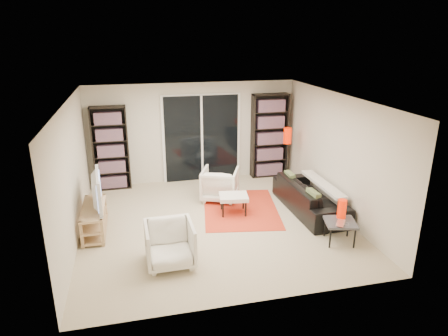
{
  "coord_description": "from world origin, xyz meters",
  "views": [
    {
      "loc": [
        -1.44,
        -6.86,
        3.5
      ],
      "look_at": [
        0.25,
        0.3,
        1.0
      ],
      "focal_mm": 32.0,
      "sensor_mm": 36.0,
      "label": 1
    }
  ],
  "objects_px": {
    "side_table": "(340,223)",
    "tv_stand": "(94,219)",
    "armchair_front": "(170,244)",
    "sofa": "(310,197)",
    "armchair_back": "(220,184)",
    "bookshelf_left": "(111,148)",
    "floor_lamp": "(287,141)",
    "ottoman": "(233,198)",
    "bookshelf_right": "(269,136)"
  },
  "relations": [
    {
      "from": "sofa",
      "to": "armchair_front",
      "type": "height_order",
      "value": "armchair_front"
    },
    {
      "from": "armchair_back",
      "to": "sofa",
      "type": "bearing_deg",
      "value": 171.49
    },
    {
      "from": "tv_stand",
      "to": "floor_lamp",
      "type": "distance_m",
      "value": 4.69
    },
    {
      "from": "side_table",
      "to": "floor_lamp",
      "type": "distance_m",
      "value": 3.03
    },
    {
      "from": "floor_lamp",
      "to": "sofa",
      "type": "bearing_deg",
      "value": -93.72
    },
    {
      "from": "bookshelf_right",
      "to": "side_table",
      "type": "bearing_deg",
      "value": -88.98
    },
    {
      "from": "side_table",
      "to": "tv_stand",
      "type": "bearing_deg",
      "value": 161.79
    },
    {
      "from": "armchair_front",
      "to": "armchair_back",
      "type": "bearing_deg",
      "value": 59.4
    },
    {
      "from": "ottoman",
      "to": "side_table",
      "type": "xyz_separation_m",
      "value": [
        1.51,
        -1.57,
        0.01
      ]
    },
    {
      "from": "bookshelf_left",
      "to": "armchair_back",
      "type": "bearing_deg",
      "value": -28.09
    },
    {
      "from": "sofa",
      "to": "bookshelf_left",
      "type": "bearing_deg",
      "value": 59.27
    },
    {
      "from": "tv_stand",
      "to": "ottoman",
      "type": "distance_m",
      "value": 2.7
    },
    {
      "from": "bookshelf_right",
      "to": "sofa",
      "type": "height_order",
      "value": "bookshelf_right"
    },
    {
      "from": "bookshelf_left",
      "to": "tv_stand",
      "type": "relative_size",
      "value": 1.57
    },
    {
      "from": "bookshelf_left",
      "to": "ottoman",
      "type": "relative_size",
      "value": 3.07
    },
    {
      "from": "floor_lamp",
      "to": "ottoman",
      "type": "bearing_deg",
      "value": -140.54
    },
    {
      "from": "floor_lamp",
      "to": "tv_stand",
      "type": "bearing_deg",
      "value": -160.3
    },
    {
      "from": "floor_lamp",
      "to": "armchair_front",
      "type": "bearing_deg",
      "value": -136.41
    },
    {
      "from": "armchair_back",
      "to": "ottoman",
      "type": "distance_m",
      "value": 0.79
    },
    {
      "from": "bookshelf_right",
      "to": "tv_stand",
      "type": "height_order",
      "value": "bookshelf_right"
    },
    {
      "from": "ottoman",
      "to": "bookshelf_left",
      "type": "bearing_deg",
      "value": 140.09
    },
    {
      "from": "bookshelf_right",
      "to": "armchair_back",
      "type": "height_order",
      "value": "bookshelf_right"
    },
    {
      "from": "armchair_back",
      "to": "floor_lamp",
      "type": "height_order",
      "value": "floor_lamp"
    },
    {
      "from": "sofa",
      "to": "floor_lamp",
      "type": "relative_size",
      "value": 1.51
    },
    {
      "from": "armchair_back",
      "to": "bookshelf_right",
      "type": "bearing_deg",
      "value": -119.05
    },
    {
      "from": "tv_stand",
      "to": "armchair_front",
      "type": "xyz_separation_m",
      "value": [
        1.24,
        -1.41,
        0.09
      ]
    },
    {
      "from": "tv_stand",
      "to": "ottoman",
      "type": "relative_size",
      "value": 1.95
    },
    {
      "from": "sofa",
      "to": "ottoman",
      "type": "xyz_separation_m",
      "value": [
        -1.56,
        0.23,
        0.04
      ]
    },
    {
      "from": "bookshelf_left",
      "to": "sofa",
      "type": "xyz_separation_m",
      "value": [
        3.97,
        -2.23,
        -0.67
      ]
    },
    {
      "from": "bookshelf_left",
      "to": "armchair_front",
      "type": "bearing_deg",
      "value": -75.15
    },
    {
      "from": "armchair_front",
      "to": "side_table",
      "type": "relative_size",
      "value": 1.21
    },
    {
      "from": "armchair_front",
      "to": "ottoman",
      "type": "height_order",
      "value": "armchair_front"
    },
    {
      "from": "side_table",
      "to": "ottoman",
      "type": "bearing_deg",
      "value": 133.93
    },
    {
      "from": "sofa",
      "to": "ottoman",
      "type": "relative_size",
      "value": 3.3
    },
    {
      "from": "armchair_front",
      "to": "side_table",
      "type": "xyz_separation_m",
      "value": [
        2.96,
        0.02,
        0.01
      ]
    },
    {
      "from": "armchair_front",
      "to": "bookshelf_right",
      "type": "bearing_deg",
      "value": 50.08
    },
    {
      "from": "armchair_back",
      "to": "floor_lamp",
      "type": "relative_size",
      "value": 0.56
    },
    {
      "from": "armchair_back",
      "to": "tv_stand",
      "type": "bearing_deg",
      "value": 43.23
    },
    {
      "from": "armchair_back",
      "to": "ottoman",
      "type": "relative_size",
      "value": 1.22
    },
    {
      "from": "tv_stand",
      "to": "side_table",
      "type": "bearing_deg",
      "value": -18.21
    },
    {
      "from": "floor_lamp",
      "to": "side_table",
      "type": "bearing_deg",
      "value": -93.04
    },
    {
      "from": "armchair_back",
      "to": "armchair_front",
      "type": "distance_m",
      "value": 2.73
    },
    {
      "from": "ottoman",
      "to": "sofa",
      "type": "bearing_deg",
      "value": -8.21
    },
    {
      "from": "bookshelf_left",
      "to": "side_table",
      "type": "bearing_deg",
      "value": -42.44
    },
    {
      "from": "armchair_back",
      "to": "side_table",
      "type": "height_order",
      "value": "armchair_back"
    },
    {
      "from": "sofa",
      "to": "side_table",
      "type": "bearing_deg",
      "value": 176.44
    },
    {
      "from": "armchair_front",
      "to": "ottoman",
      "type": "distance_m",
      "value": 2.15
    },
    {
      "from": "sofa",
      "to": "tv_stand",
      "type": "bearing_deg",
      "value": 88.15
    },
    {
      "from": "tv_stand",
      "to": "sofa",
      "type": "distance_m",
      "value": 4.25
    },
    {
      "from": "armchair_front",
      "to": "floor_lamp",
      "type": "distance_m",
      "value": 4.36
    }
  ]
}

